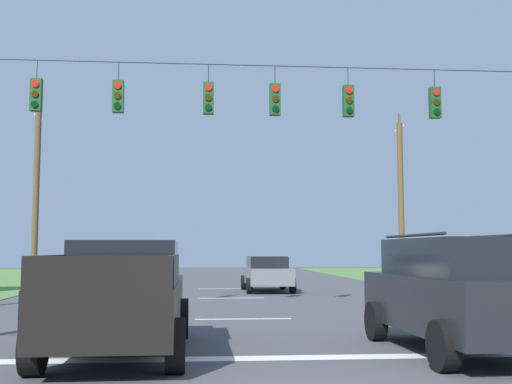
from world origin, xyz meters
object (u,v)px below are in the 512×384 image
distant_car_far_parked (498,274)px  utility_pole_near_left (36,195)px  utility_pole_mid_right (401,200)px  distant_car_oncoming (267,273)px  suv_black (459,291)px  pickup_truck (122,297)px  distant_car_crossing_white (82,269)px  overhead_signal_span (234,159)px

distant_car_far_parked → utility_pole_near_left: (-21.33, 9.47, 3.99)m
distant_car_far_parked → utility_pole_mid_right: 10.39m
distant_car_oncoming → utility_pole_near_left: (-11.86, 7.41, 3.99)m
distant_car_far_parked → utility_pole_near_left: size_ratio=0.45×
suv_black → utility_pole_near_left: (-13.53, 24.23, 3.72)m
pickup_truck → distant_car_crossing_white: pickup_truck is taller
distant_car_oncoming → utility_pole_near_left: bearing=148.0°
overhead_signal_span → utility_pole_mid_right: utility_pole_mid_right is taller
distant_car_far_parked → utility_pole_mid_right: size_ratio=0.46×
pickup_truck → distant_car_oncoming: bearing=75.6°
distant_car_crossing_white → utility_pole_near_left: (-2.63, 0.36, 3.99)m
overhead_signal_span → utility_pole_mid_right: size_ratio=1.92×
distant_car_far_parked → overhead_signal_span: bearing=-148.0°
overhead_signal_span → suv_black: overhead_signal_span is taller
overhead_signal_span → suv_black: (3.56, -7.65, -3.40)m
suv_black → distant_car_far_parked: size_ratio=1.10×
distant_car_crossing_white → utility_pole_mid_right: utility_pole_mid_right is taller
pickup_truck → utility_pole_near_left: 25.22m
utility_pole_near_left → suv_black: bearing=-60.8°
overhead_signal_span → distant_car_oncoming: bearing=78.3°
utility_pole_near_left → overhead_signal_span: bearing=-59.0°
distant_car_far_parked → suv_black: bearing=-117.9°
pickup_truck → utility_pole_mid_right: bearing=62.1°
utility_pole_mid_right → distant_car_crossing_white: bearing=-178.5°
distant_car_oncoming → distant_car_far_parked: same height
utility_pole_mid_right → utility_pole_near_left: utility_pole_near_left is taller
overhead_signal_span → distant_car_oncoming: (1.89, 9.16, -3.68)m
pickup_truck → utility_pole_mid_right: size_ratio=0.56×
overhead_signal_span → utility_pole_near_left: size_ratio=1.88×
distant_car_far_parked → pickup_truck: bearing=-133.8°
utility_pole_near_left → pickup_truck: bearing=-72.1°
distant_car_oncoming → utility_pole_mid_right: utility_pole_mid_right is taller
overhead_signal_span → distant_car_crossing_white: (-7.34, 16.21, -3.68)m
distant_car_crossing_white → pickup_truck: bearing=-77.8°
utility_pole_mid_right → utility_pole_near_left: size_ratio=0.98×
pickup_truck → suv_black: (5.86, -0.51, 0.09)m
overhead_signal_span → distant_car_crossing_white: bearing=114.4°
distant_car_oncoming → pickup_truck: bearing=-104.4°
suv_black → distant_car_oncoming: size_ratio=1.12×
utility_pole_mid_right → overhead_signal_span: bearing=-121.8°
distant_car_crossing_white → distant_car_far_parked: size_ratio=0.97×
suv_black → distant_car_crossing_white: suv_black is taller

